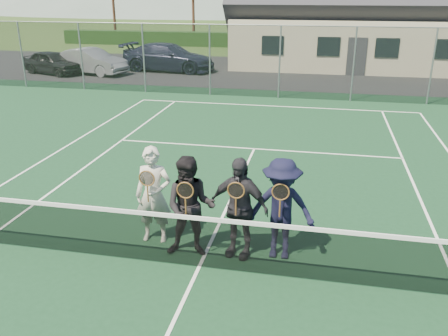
# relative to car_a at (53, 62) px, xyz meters

# --- Properties ---
(ground) EXTENTS (220.00, 220.00, 0.00)m
(ground) POSITION_rel_car_a_xyz_m (12.72, 2.80, -0.63)
(ground) COLOR #2C4518
(ground) RESTS_ON ground
(court_surface) EXTENTS (30.00, 30.00, 0.02)m
(court_surface) POSITION_rel_car_a_xyz_m (12.72, -17.20, -0.62)
(court_surface) COLOR #14381E
(court_surface) RESTS_ON ground
(tarmac_carpark) EXTENTS (40.00, 12.00, 0.01)m
(tarmac_carpark) POSITION_rel_car_a_xyz_m (8.72, 2.80, -0.62)
(tarmac_carpark) COLOR black
(tarmac_carpark) RESTS_ON ground
(hedge_row) EXTENTS (40.00, 1.20, 1.10)m
(hedge_row) POSITION_rel_car_a_xyz_m (12.72, 14.80, -0.08)
(hedge_row) COLOR black
(hedge_row) RESTS_ON ground
(car_a) EXTENTS (3.97, 2.65, 1.26)m
(car_a) POSITION_rel_car_a_xyz_m (0.00, 0.00, 0.00)
(car_a) COLOR black
(car_a) RESTS_ON ground
(car_b) EXTENTS (4.39, 2.46, 1.37)m
(car_b) POSITION_rel_car_a_xyz_m (2.08, 0.39, 0.06)
(car_b) COLOR gray
(car_b) RESTS_ON ground
(car_c) EXTENTS (5.48, 2.67, 1.53)m
(car_c) POSITION_rel_car_a_xyz_m (5.91, 2.21, 0.14)
(car_c) COLOR black
(car_c) RESTS_ON ground
(court_markings) EXTENTS (11.03, 23.83, 0.01)m
(court_markings) POSITION_rel_car_a_xyz_m (12.72, -17.20, -0.60)
(court_markings) COLOR white
(court_markings) RESTS_ON court_surface
(tennis_net) EXTENTS (11.68, 0.08, 1.10)m
(tennis_net) POSITION_rel_car_a_xyz_m (12.72, -17.20, -0.09)
(tennis_net) COLOR slate
(tennis_net) RESTS_ON ground
(perimeter_fence) EXTENTS (30.07, 0.07, 3.02)m
(perimeter_fence) POSITION_rel_car_a_xyz_m (12.72, -3.70, 0.90)
(perimeter_fence) COLOR slate
(perimeter_fence) RESTS_ON ground
(player_a) EXTENTS (0.69, 0.52, 1.80)m
(player_a) POSITION_rel_car_a_xyz_m (11.70, -16.45, 0.29)
(player_a) COLOR beige
(player_a) RESTS_ON court_surface
(player_b) EXTENTS (0.94, 0.77, 1.80)m
(player_b) POSITION_rel_car_a_xyz_m (12.48, -16.81, 0.29)
(player_b) COLOR black
(player_b) RESTS_ON court_surface
(player_c) EXTENTS (1.12, 0.66, 1.80)m
(player_c) POSITION_rel_car_a_xyz_m (13.29, -16.65, 0.29)
(player_c) COLOR #26252A
(player_c) RESTS_ON court_surface
(player_d) EXTENTS (1.16, 0.67, 1.80)m
(player_d) POSITION_rel_car_a_xyz_m (14.00, -16.57, 0.29)
(player_d) COLOR black
(player_d) RESTS_ON court_surface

